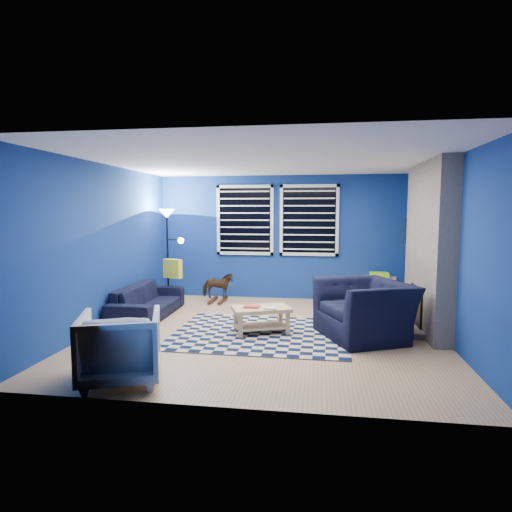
{
  "coord_description": "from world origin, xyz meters",
  "views": [
    {
      "loc": [
        0.76,
        -6.15,
        1.78
      ],
      "look_at": [
        -0.2,
        0.3,
        1.1
      ],
      "focal_mm": 30.0,
      "sensor_mm": 36.0,
      "label": 1
    }
  ],
  "objects_px": {
    "armchair_bent": "(120,347)",
    "floor_lamp": "(168,226)",
    "coffee_table": "(261,314)",
    "cabinet": "(379,290)",
    "tv": "(413,232)",
    "armchair_big": "(364,310)",
    "rocking_horse": "(218,286)",
    "sofa": "(148,301)"
  },
  "relations": [
    {
      "from": "sofa",
      "to": "rocking_horse",
      "type": "xyz_separation_m",
      "value": [
        0.89,
        1.31,
        0.06
      ]
    },
    {
      "from": "cabinet",
      "to": "floor_lamp",
      "type": "relative_size",
      "value": 0.38
    },
    {
      "from": "armchair_bent",
      "to": "coffee_table",
      "type": "height_order",
      "value": "armchair_bent"
    },
    {
      "from": "tv",
      "to": "sofa",
      "type": "height_order",
      "value": "tv"
    },
    {
      "from": "floor_lamp",
      "to": "coffee_table",
      "type": "bearing_deg",
      "value": -41.83
    },
    {
      "from": "cabinet",
      "to": "rocking_horse",
      "type": "bearing_deg",
      "value": -162.37
    },
    {
      "from": "rocking_horse",
      "to": "cabinet",
      "type": "xyz_separation_m",
      "value": [
        3.12,
        0.32,
        -0.05
      ]
    },
    {
      "from": "tv",
      "to": "cabinet",
      "type": "relative_size",
      "value": 1.44
    },
    {
      "from": "sofa",
      "to": "armchair_big",
      "type": "relative_size",
      "value": 1.49
    },
    {
      "from": "rocking_horse",
      "to": "coffee_table",
      "type": "height_order",
      "value": "rocking_horse"
    },
    {
      "from": "armchair_bent",
      "to": "rocking_horse",
      "type": "height_order",
      "value": "armchair_bent"
    },
    {
      "from": "armchair_bent",
      "to": "cabinet",
      "type": "xyz_separation_m",
      "value": [
        3.19,
        4.31,
        -0.1
      ]
    },
    {
      "from": "armchair_big",
      "to": "armchair_bent",
      "type": "xyz_separation_m",
      "value": [
        -2.69,
        -1.98,
        -0.03
      ]
    },
    {
      "from": "armchair_big",
      "to": "floor_lamp",
      "type": "xyz_separation_m",
      "value": [
        -3.53,
        1.83,
        1.09
      ]
    },
    {
      "from": "sofa",
      "to": "coffee_table",
      "type": "relative_size",
      "value": 1.96
    },
    {
      "from": "sofa",
      "to": "floor_lamp",
      "type": "distance_m",
      "value": 1.66
    },
    {
      "from": "coffee_table",
      "to": "floor_lamp",
      "type": "distance_m",
      "value": 3.03
    },
    {
      "from": "sofa",
      "to": "armchair_bent",
      "type": "bearing_deg",
      "value": -164.02
    },
    {
      "from": "sofa",
      "to": "coffee_table",
      "type": "height_order",
      "value": "sofa"
    },
    {
      "from": "armchair_big",
      "to": "rocking_horse",
      "type": "relative_size",
      "value": 2.05
    },
    {
      "from": "sofa",
      "to": "rocking_horse",
      "type": "bearing_deg",
      "value": -35.29
    },
    {
      "from": "armchair_bent",
      "to": "floor_lamp",
      "type": "relative_size",
      "value": 0.45
    },
    {
      "from": "rocking_horse",
      "to": "coffee_table",
      "type": "relative_size",
      "value": 0.64
    },
    {
      "from": "armchair_bent",
      "to": "sofa",
      "type": "bearing_deg",
      "value": -92.96
    },
    {
      "from": "armchair_bent",
      "to": "coffee_table",
      "type": "relative_size",
      "value": 0.88
    },
    {
      "from": "armchair_bent",
      "to": "rocking_horse",
      "type": "bearing_deg",
      "value": -110.98
    },
    {
      "from": "coffee_table",
      "to": "sofa",
      "type": "bearing_deg",
      "value": 160.41
    },
    {
      "from": "cabinet",
      "to": "tv",
      "type": "bearing_deg",
      "value": -13.2
    },
    {
      "from": "armchair_big",
      "to": "armchair_bent",
      "type": "bearing_deg",
      "value": -77.61
    },
    {
      "from": "armchair_bent",
      "to": "cabinet",
      "type": "height_order",
      "value": "armchair_bent"
    },
    {
      "from": "armchair_bent",
      "to": "floor_lamp",
      "type": "bearing_deg",
      "value": -97.36
    },
    {
      "from": "sofa",
      "to": "armchair_big",
      "type": "height_order",
      "value": "armchair_big"
    },
    {
      "from": "armchair_bent",
      "to": "floor_lamp",
      "type": "xyz_separation_m",
      "value": [
        -0.85,
        3.81,
        1.12
      ]
    },
    {
      "from": "armchair_big",
      "to": "coffee_table",
      "type": "distance_m",
      "value": 1.47
    },
    {
      "from": "tv",
      "to": "armchair_big",
      "type": "height_order",
      "value": "tv"
    },
    {
      "from": "cabinet",
      "to": "coffee_table",
      "type": "bearing_deg",
      "value": -118.19
    },
    {
      "from": "coffee_table",
      "to": "armchair_big",
      "type": "bearing_deg",
      "value": 0.84
    },
    {
      "from": "rocking_horse",
      "to": "cabinet",
      "type": "height_order",
      "value": "cabinet"
    },
    {
      "from": "sofa",
      "to": "armchair_big",
      "type": "bearing_deg",
      "value": -102.31
    },
    {
      "from": "coffee_table",
      "to": "cabinet",
      "type": "height_order",
      "value": "cabinet"
    },
    {
      "from": "coffee_table",
      "to": "cabinet",
      "type": "bearing_deg",
      "value": 49.98
    },
    {
      "from": "rocking_horse",
      "to": "coffee_table",
      "type": "distance_m",
      "value": 2.33
    }
  ]
}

